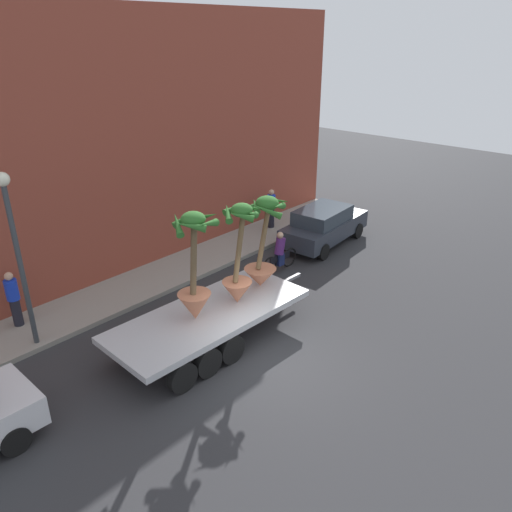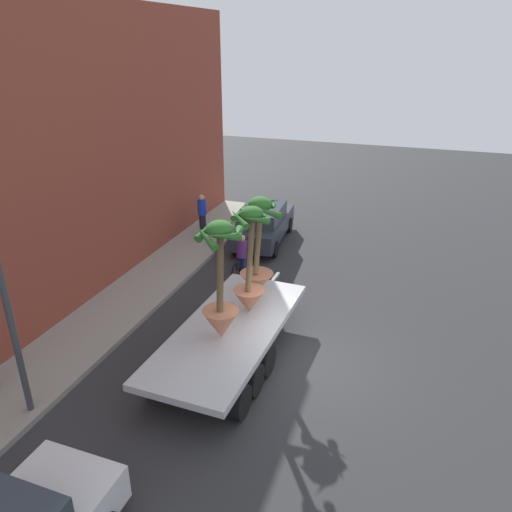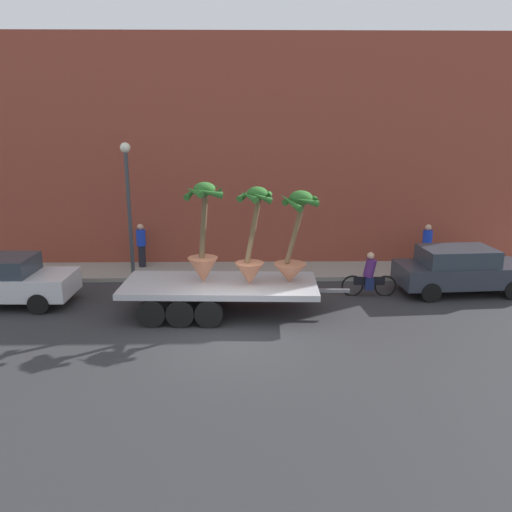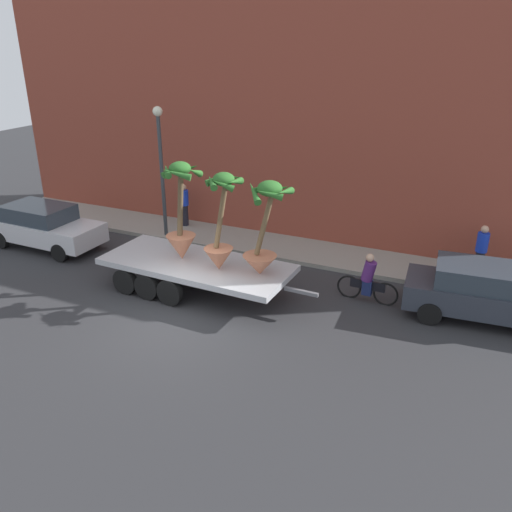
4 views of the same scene
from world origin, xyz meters
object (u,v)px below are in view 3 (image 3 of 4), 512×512
at_px(pedestrian_near_gate, 427,245).
at_px(parked_car, 460,269).
at_px(potted_palm_front, 294,244).
at_px(trailing_car, 1,280).
at_px(street_lamp, 128,193).
at_px(potted_palm_middle, 204,243).
at_px(potted_palm_rear, 252,245).
at_px(flatbed_trailer, 212,289).
at_px(cyclist, 369,277).
at_px(pedestrian_far_left, 141,244).

bearing_deg(pedestrian_near_gate, parked_car, -84.14).
height_order(potted_palm_front, trailing_car, potted_palm_front).
xyz_separation_m(pedestrian_near_gate, street_lamp, (-11.18, -0.96, 2.19)).
bearing_deg(street_lamp, potted_palm_middle, -49.35).
relative_size(potted_palm_front, pedestrian_near_gate, 1.62).
xyz_separation_m(potted_palm_front, parked_car, (5.83, 1.80, -1.33)).
bearing_deg(potted_palm_rear, street_lamp, 140.24).
height_order(flatbed_trailer, potted_palm_middle, potted_palm_middle).
relative_size(flatbed_trailer, potted_palm_rear, 2.36).
bearing_deg(trailing_car, potted_palm_front, -5.43).
height_order(parked_car, trailing_car, same).
bearing_deg(pedestrian_near_gate, potted_palm_rear, -145.99).
relative_size(parked_car, street_lamp, 0.92).
bearing_deg(cyclist, pedestrian_far_left, 158.86).
bearing_deg(cyclist, flatbed_trailer, -163.74).
distance_m(potted_palm_front, trailing_car, 9.35).
bearing_deg(flatbed_trailer, potted_palm_front, -0.57).
xyz_separation_m(potted_palm_front, pedestrian_near_gate, (5.56, 4.40, -1.11)).
height_order(cyclist, pedestrian_near_gate, pedestrian_near_gate).
bearing_deg(flatbed_trailer, parked_car, 12.07).
bearing_deg(trailing_car, cyclist, 3.13).
height_order(potted_palm_rear, potted_palm_middle, potted_palm_middle).
bearing_deg(pedestrian_far_left, cyclist, -21.14).
distance_m(flatbed_trailer, potted_palm_front, 2.84).
bearing_deg(potted_palm_front, trailing_car, 174.57).
bearing_deg(trailing_car, pedestrian_far_left, 46.06).
distance_m(potted_palm_middle, street_lamp, 4.62).
height_order(potted_palm_front, cyclist, potted_palm_front).
height_order(potted_palm_rear, pedestrian_near_gate, potted_palm_rear).
relative_size(potted_palm_rear, parked_car, 0.65).
bearing_deg(pedestrian_near_gate, pedestrian_far_left, 178.45).
height_order(trailing_car, pedestrian_far_left, pedestrian_far_left).
bearing_deg(potted_palm_rear, flatbed_trailer, 169.83).
height_order(potted_palm_middle, parked_car, potted_palm_middle).
bearing_deg(trailing_car, potted_palm_middle, -7.45).
height_order(pedestrian_near_gate, street_lamp, street_lamp).
bearing_deg(parked_car, pedestrian_far_left, 165.68).
xyz_separation_m(potted_palm_front, street_lamp, (-5.62, 3.44, 1.07)).
relative_size(parked_car, trailing_car, 1.00).
bearing_deg(parked_car, pedestrian_near_gate, 95.86).
relative_size(potted_palm_middle, parked_car, 0.68).
xyz_separation_m(potted_palm_middle, cyclist, (5.36, 1.50, -1.54)).
distance_m(cyclist, pedestrian_near_gate, 4.09).
bearing_deg(flatbed_trailer, trailing_car, 172.80).
distance_m(potted_palm_middle, cyclist, 5.77).
bearing_deg(potted_palm_front, pedestrian_far_left, 139.63).
height_order(potted_palm_middle, pedestrian_far_left, potted_palm_middle).
xyz_separation_m(potted_palm_rear, potted_palm_front, (1.25, 0.20, -0.02)).
bearing_deg(flatbed_trailer, pedestrian_near_gate, 28.57).
xyz_separation_m(flatbed_trailer, street_lamp, (-3.14, 3.41, 2.46)).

